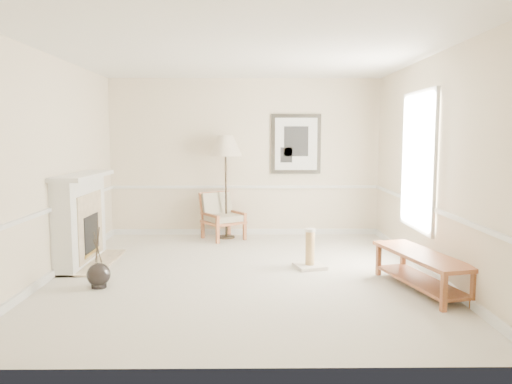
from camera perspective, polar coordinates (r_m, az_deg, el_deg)
ground at (r=6.80m, az=-1.53°, el=-9.33°), size 5.50×5.50×0.00m
room at (r=6.62m, az=-0.37°, el=6.60°), size 5.04×5.54×2.92m
fireplace at (r=7.65m, az=-19.34°, el=-3.01°), size 0.64×1.64×1.31m
floor_vase at (r=6.46m, az=-17.55°, el=-9.07°), size 0.29×0.29×0.84m
armchair at (r=9.05m, az=-4.05°, el=-2.49°), size 0.89×0.90×0.83m
floor_lamp at (r=8.96m, az=-3.48°, el=4.98°), size 0.64×0.64×1.86m
bench at (r=6.34m, az=18.36°, el=-7.99°), size 0.82×1.65×0.45m
scratching_post at (r=7.08m, az=6.18°, el=-7.25°), size 0.48×0.48×0.56m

